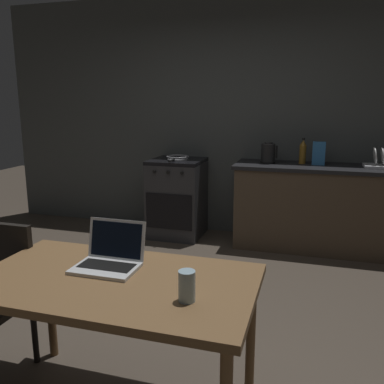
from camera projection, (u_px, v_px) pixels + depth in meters
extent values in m
plane|color=#473D33|center=(162.00, 325.00, 2.96)|extent=(12.00, 12.00, 0.00)
cube|color=#454948|center=(255.00, 118.00, 4.75)|extent=(6.40, 0.10, 2.78)
cube|color=#4C3D2D|center=(336.00, 210.00, 4.37)|extent=(2.10, 0.60, 0.87)
cube|color=black|center=(339.00, 168.00, 4.27)|extent=(2.16, 0.64, 0.04)
cube|color=#2D2D30|center=(177.00, 199.00, 4.86)|extent=(0.60, 0.60, 0.87)
cube|color=black|center=(177.00, 161.00, 4.76)|extent=(0.60, 0.60, 0.04)
cube|color=black|center=(169.00, 212.00, 4.59)|extent=(0.54, 0.01, 0.40)
cylinder|color=black|center=(154.00, 172.00, 4.53)|extent=(0.04, 0.02, 0.04)
cylinder|color=black|center=(168.00, 172.00, 4.49)|extent=(0.04, 0.02, 0.04)
cylinder|color=black|center=(182.00, 173.00, 4.44)|extent=(0.04, 0.02, 0.04)
cube|color=brown|center=(115.00, 282.00, 1.98)|extent=(1.36, 0.77, 0.04)
cylinder|color=brown|center=(50.00, 304.00, 2.54)|extent=(0.05, 0.05, 0.70)
cylinder|color=brown|center=(251.00, 336.00, 2.19)|extent=(0.05, 0.05, 0.70)
cube|color=black|center=(5.00, 257.00, 2.45)|extent=(0.38, 0.04, 0.42)
cylinder|color=black|center=(34.00, 331.00, 2.50)|extent=(0.04, 0.04, 0.42)
cube|color=silver|center=(105.00, 268.00, 2.07)|extent=(0.32, 0.22, 0.02)
cube|color=black|center=(106.00, 265.00, 2.08)|extent=(0.28, 0.12, 0.00)
cube|color=silver|center=(116.00, 239.00, 2.17)|extent=(0.32, 0.06, 0.21)
cube|color=black|center=(116.00, 240.00, 2.17)|extent=(0.29, 0.04, 0.18)
cylinder|color=black|center=(268.00, 162.00, 4.47)|extent=(0.16, 0.16, 0.02)
cylinder|color=black|center=(268.00, 153.00, 4.44)|extent=(0.15, 0.15, 0.19)
cylinder|color=black|center=(268.00, 143.00, 4.42)|extent=(0.09, 0.09, 0.02)
cube|color=black|center=(276.00, 152.00, 4.42)|extent=(0.02, 0.02, 0.13)
cylinder|color=gray|center=(178.00, 159.00, 4.73)|extent=(0.25, 0.25, 0.01)
torus|color=gray|center=(178.00, 156.00, 4.73)|extent=(0.26, 0.26, 0.02)
cylinder|color=black|center=(172.00, 160.00, 4.53)|extent=(0.02, 0.18, 0.02)
cylinder|color=#99B7C6|center=(187.00, 286.00, 1.74)|extent=(0.07, 0.07, 0.14)
cube|color=#3372B2|center=(319.00, 153.00, 4.31)|extent=(0.13, 0.05, 0.25)
cube|color=silver|center=(382.00, 166.00, 4.15)|extent=(0.34, 0.26, 0.03)
cylinder|color=white|center=(375.00, 156.00, 4.14)|extent=(0.04, 0.18, 0.18)
cylinder|color=white|center=(383.00, 156.00, 4.13)|extent=(0.04, 0.18, 0.18)
cylinder|color=#8C601E|center=(303.00, 155.00, 4.42)|extent=(0.07, 0.07, 0.20)
cone|color=#8C601E|center=(303.00, 143.00, 4.39)|extent=(0.07, 0.07, 0.06)
cylinder|color=black|center=(303.00, 139.00, 4.39)|extent=(0.03, 0.03, 0.02)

